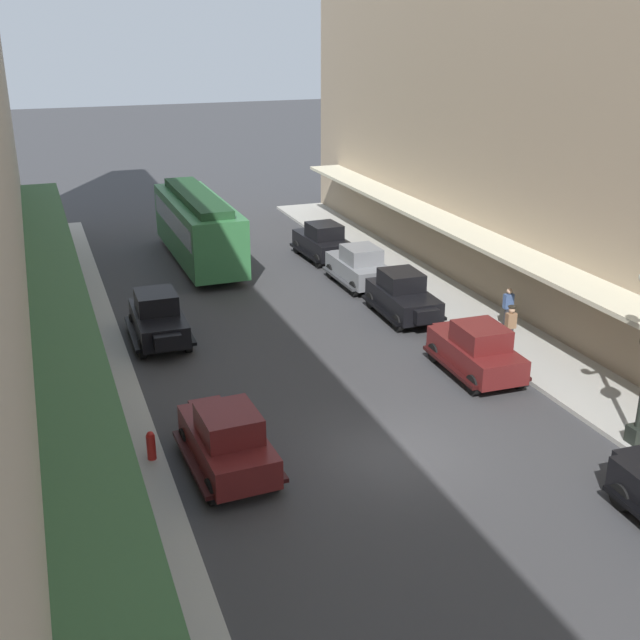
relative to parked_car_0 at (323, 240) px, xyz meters
name	(u,v)px	position (x,y,z in m)	size (l,w,h in m)	color
ground_plane	(396,454)	(-4.77, -18.45, -0.94)	(200.00, 200.00, 0.00)	#38383A
sidewalk_left	(117,507)	(-12.27, -18.45, -0.87)	(3.00, 60.00, 0.15)	#A8A59E
sidewalk_right	(618,408)	(2.73, -18.45, -0.87)	(3.00, 60.00, 0.15)	#A8A59E
parked_car_0	(323,240)	(0.00, 0.00, 0.00)	(2.31, 4.32, 1.84)	black
parked_car_1	(158,317)	(-9.47, -7.98, 0.00)	(2.20, 4.28, 1.84)	black
parked_car_2	(359,265)	(0.05, -4.51, 0.00)	(2.17, 4.27, 1.84)	slate
parked_car_4	(403,295)	(0.10, -8.84, 0.00)	(2.25, 4.30, 1.84)	black
parked_car_5	(476,349)	(-0.05, -14.67, 0.00)	(2.24, 4.30, 1.84)	#591919
parked_car_6	(227,439)	(-9.28, -17.62, 0.00)	(2.29, 4.31, 1.84)	#591919
streetcar	(198,225)	(-5.89, 1.46, 0.96)	(2.57, 9.61, 3.46)	#33723F
fire_hydrant	(151,445)	(-11.12, -16.60, -0.38)	(0.24, 0.24, 0.82)	#B21E19
pedestrian_0	(510,328)	(1.98, -13.57, 0.07)	(0.36, 0.28, 1.67)	#2D2D33
pedestrian_1	(508,308)	(3.05, -11.78, 0.05)	(0.36, 0.24, 1.64)	#2D2D33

